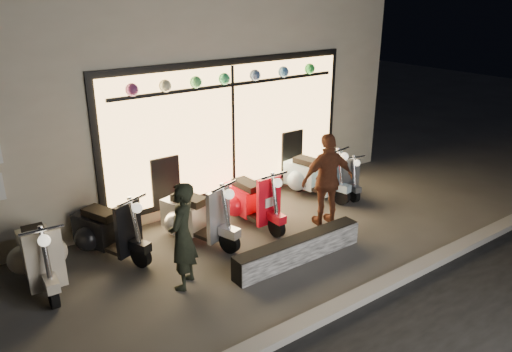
{
  "coord_description": "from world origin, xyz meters",
  "views": [
    {
      "loc": [
        -4.36,
        -5.92,
        4.09
      ],
      "look_at": [
        0.39,
        0.6,
        1.05
      ],
      "focal_mm": 35.0,
      "sensor_mm": 36.0,
      "label": 1
    }
  ],
  "objects": [
    {
      "name": "scooter_blue",
      "position": [
        2.31,
        1.32,
        0.44
      ],
      "size": [
        0.68,
        1.55,
        1.1
      ],
      "rotation": [
        0.0,
        0.0,
        0.19
      ],
      "color": "black",
      "rests_on": "ground"
    },
    {
      "name": "kerb",
      "position": [
        0.0,
        -2.0,
        0.06
      ],
      "size": [
        40.0,
        0.25,
        0.12
      ],
      "primitive_type": "cube",
      "color": "slate",
      "rests_on": "ground"
    },
    {
      "name": "shop_building",
      "position": [
        0.0,
        4.98,
        2.1
      ],
      "size": [
        10.2,
        6.23,
        4.2
      ],
      "color": "beige",
      "rests_on": "ground"
    },
    {
      "name": "scooter_silver",
      "position": [
        -0.67,
        1.0,
        0.45
      ],
      "size": [
        0.81,
        1.57,
        1.13
      ],
      "rotation": [
        0.0,
        0.0,
        0.3
      ],
      "color": "black",
      "rests_on": "ground"
    },
    {
      "name": "man",
      "position": [
        -1.49,
        -0.21,
        0.8
      ],
      "size": [
        0.69,
        0.68,
        1.61
      ],
      "primitive_type": "imported",
      "rotation": [
        0.0,
        0.0,
        3.89
      ],
      "color": "black",
      "rests_on": "ground"
    },
    {
      "name": "scooter_black",
      "position": [
        -2.08,
        1.39,
        0.44
      ],
      "size": [
        0.85,
        1.5,
        1.09
      ],
      "rotation": [
        0.0,
        0.0,
        0.37
      ],
      "color": "black",
      "rests_on": "ground"
    },
    {
      "name": "scooter_cream",
      "position": [
        -3.14,
        1.16,
        0.44
      ],
      "size": [
        0.55,
        1.55,
        1.1
      ],
      "rotation": [
        0.0,
        0.0,
        -0.06
      ],
      "color": "black",
      "rests_on": "ground"
    },
    {
      "name": "woman",
      "position": [
        1.61,
        0.08,
        0.86
      ],
      "size": [
        1.08,
        0.66,
        1.72
      ],
      "primitive_type": "imported",
      "rotation": [
        0.0,
        0.0,
        2.89
      ],
      "color": "brown",
      "rests_on": "ground"
    },
    {
      "name": "graffiti_barrier",
      "position": [
        0.31,
        -0.65,
        0.2
      ],
      "size": [
        2.38,
        0.28,
        0.4
      ],
      "primitive_type": "cube",
      "color": "black",
      "rests_on": "ground"
    },
    {
      "name": "scooter_grey",
      "position": [
        2.92,
        1.11,
        0.37
      ],
      "size": [
        0.59,
        1.28,
        0.91
      ],
      "rotation": [
        0.0,
        0.0,
        -0.22
      ],
      "color": "black",
      "rests_on": "ground"
    },
    {
      "name": "ground",
      "position": [
        0.0,
        0.0,
        0.0
      ],
      "size": [
        40.0,
        40.0,
        0.0
      ],
      "primitive_type": "plane",
      "color": "#383533",
      "rests_on": "ground"
    },
    {
      "name": "scooter_red",
      "position": [
        0.53,
        1.0,
        0.44
      ],
      "size": [
        0.5,
        1.52,
        1.09
      ],
      "rotation": [
        0.0,
        0.0,
        0.03
      ],
      "color": "black",
      "rests_on": "ground"
    }
  ]
}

